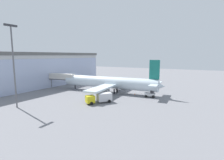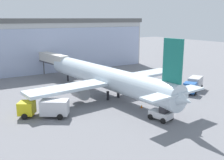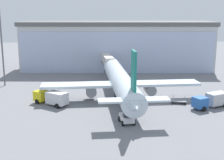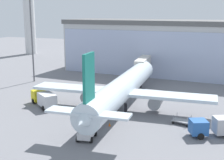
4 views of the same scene
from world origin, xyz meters
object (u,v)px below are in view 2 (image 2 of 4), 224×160
at_px(jet_bridge, 51,59).
at_px(fuel_truck, 194,84).
at_px(catering_truck, 46,108).
at_px(safety_cone_wingtip, 33,113).
at_px(pushback_tug, 161,114).
at_px(baggage_cart, 164,90).
at_px(airplane, 106,78).
at_px(safety_cone_nose, 142,106).

relative_size(jet_bridge, fuel_truck, 1.74).
bearing_deg(catering_truck, safety_cone_wingtip, -21.63).
xyz_separation_m(jet_bridge, fuel_truck, (18.63, -28.79, -3.07)).
bearing_deg(pushback_tug, baggage_cart, -56.86).
height_order(airplane, pushback_tug, airplane).
distance_m(baggage_cart, safety_cone_nose, 11.00).
bearing_deg(jet_bridge, fuel_truck, -152.94).
xyz_separation_m(jet_bridge, airplane, (2.20, -21.75, -0.96)).
xyz_separation_m(fuel_truck, safety_cone_wingtip, (-31.05, 4.92, -1.19)).
bearing_deg(safety_cone_wingtip, baggage_cart, -4.68).
bearing_deg(safety_cone_nose, catering_truck, 161.47).
relative_size(safety_cone_nose, safety_cone_wingtip, 1.00).
relative_size(fuel_truck, safety_cone_wingtip, 13.72).
bearing_deg(baggage_cart, safety_cone_nose, -141.20).
height_order(catering_truck, fuel_truck, same).
height_order(fuel_truck, pushback_tug, fuel_truck).
relative_size(airplane, safety_cone_wingtip, 70.45).
bearing_deg(pushback_tug, jet_bridge, -6.63).
height_order(airplane, safety_cone_wingtip, airplane).
distance_m(airplane, safety_cone_wingtip, 15.14).
distance_m(jet_bridge, safety_cone_nose, 31.20).
height_order(baggage_cart, safety_cone_wingtip, baggage_cart).
bearing_deg(airplane, jet_bridge, 2.24).
xyz_separation_m(airplane, catering_truck, (-13.34, -4.11, -2.11)).
height_order(catering_truck, safety_cone_wingtip, catering_truck).
xyz_separation_m(fuel_truck, baggage_cart, (-5.36, 2.82, -0.97)).
bearing_deg(safety_cone_wingtip, safety_cone_nose, -23.47).
distance_m(baggage_cart, safety_cone_wingtip, 25.78).
bearing_deg(safety_cone_wingtip, jet_bridge, 62.51).
xyz_separation_m(baggage_cart, safety_cone_nose, (-9.91, -4.75, -0.23)).
bearing_deg(airplane, baggage_cart, -114.39).
height_order(jet_bridge, fuel_truck, jet_bridge).
bearing_deg(pushback_tug, safety_cone_wingtip, 39.46).
xyz_separation_m(jet_bridge, catering_truck, (-11.15, -25.87, -3.07)).
bearing_deg(catering_truck, baggage_cart, -144.54).
distance_m(baggage_cart, pushback_tug, 15.13).
height_order(airplane, catering_truck, airplane).
height_order(safety_cone_nose, safety_cone_wingtip, same).
relative_size(airplane, baggage_cart, 12.53).
bearing_deg(jet_bridge, safety_cone_nose, -179.61).
bearing_deg(safety_cone_nose, pushback_tug, -100.89).
relative_size(baggage_cart, pushback_tug, 0.89).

